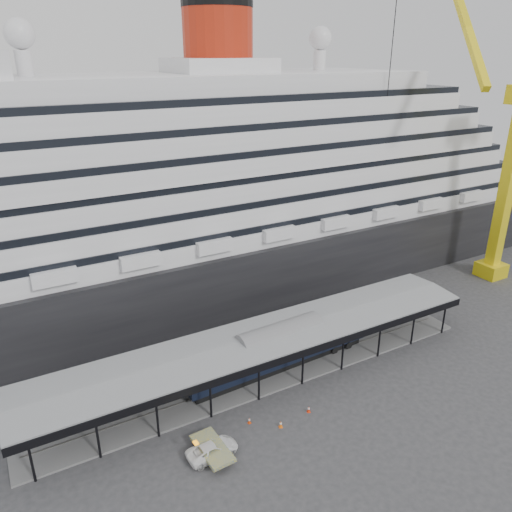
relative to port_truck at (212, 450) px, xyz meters
The scene contains 9 objects.
ground 11.62m from the port_truck, 20.77° to the left, with size 200.00×200.00×0.00m, color #323234.
cruise_ship 41.64m from the port_truck, 73.22° to the left, with size 130.00×30.00×43.90m.
platform_canopy 14.26m from the port_truck, 40.05° to the left, with size 56.00×9.18×5.30m.
crane_yellow 62.76m from the port_truck, 14.20° to the left, with size 23.83×18.78×47.60m.
port_truck is the anchor object (origin of this frame).
pullman_carriage 16.15m from the port_truck, 34.73° to the left, with size 24.75×4.22×24.19m.
traffic_cone_left 5.67m from the port_truck, 23.00° to the left, with size 0.42×0.42×0.67m.
traffic_cone_mid 7.73m from the port_truck, ahead, with size 0.48×0.48×0.78m.
traffic_cone_right 11.60m from the port_truck, ahead, with size 0.50×0.50×0.73m.
Camera 1 is at (-25.28, -38.21, 35.75)m, focal length 35.00 mm.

